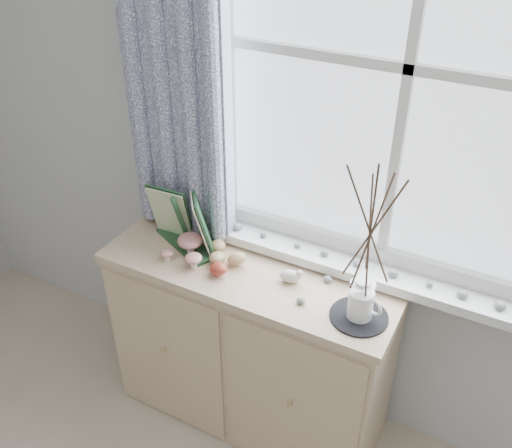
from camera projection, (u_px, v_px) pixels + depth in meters
name	position (u px, v px, depth m)	size (l,w,h in m)	color
sideboard	(251.00, 345.00, 2.47)	(1.20, 0.45, 0.85)	beige
botanical_book	(179.00, 222.00, 2.27)	(0.37, 0.13, 0.26)	#214529
toadstool_cluster	(188.00, 247.00, 2.26)	(0.18, 0.16, 0.09)	silver
wooden_eggs	(223.00, 258.00, 2.24)	(0.17, 0.18, 0.08)	tan
songbird_figurine	(290.00, 276.00, 2.15)	(0.11, 0.05, 0.06)	silver
crocheted_doily	(359.00, 316.00, 2.00)	(0.21, 0.21, 0.01)	black
twig_pitcher	(371.00, 227.00, 1.79)	(0.31, 0.31, 0.67)	white
sideboard_pebbles	(329.00, 290.00, 2.10)	(0.33, 0.23, 0.02)	gray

